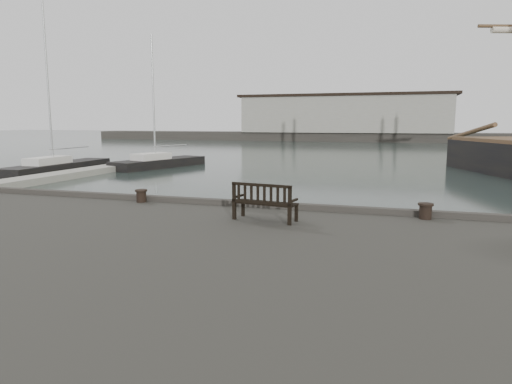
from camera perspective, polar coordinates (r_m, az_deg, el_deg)
ground at (r=15.30m, az=-0.38°, el=-7.48°), size 400.00×400.00×0.00m
pontoon at (r=34.53m, az=-27.94°, el=1.00°), size 2.00×24.00×0.50m
breakwater at (r=106.37m, az=12.73°, el=8.50°), size 140.00×9.50×12.20m
bench at (r=12.64m, az=1.09°, el=-2.14°), size 1.85×0.88×1.02m
bollard_left at (r=16.06m, az=-14.14°, el=-0.47°), size 0.54×0.54×0.43m
bollard_right at (r=13.73m, az=20.43°, el=-2.26°), size 0.46×0.46×0.45m
yacht_b at (r=43.04m, az=-23.48°, el=2.62°), size 2.92×11.77×15.23m
yacht_d at (r=44.86m, az=-11.97°, el=3.35°), size 5.47×10.66×12.84m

